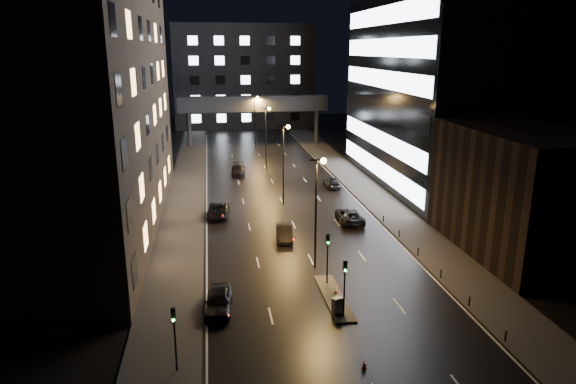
% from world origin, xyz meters
% --- Properties ---
extents(ground, '(160.00, 160.00, 0.00)m').
position_xyz_m(ground, '(0.00, 40.00, 0.00)').
color(ground, black).
rests_on(ground, ground).
extents(sidewalk_left, '(5.00, 110.00, 0.15)m').
position_xyz_m(sidewalk_left, '(-12.50, 35.00, 0.07)').
color(sidewalk_left, '#383533').
rests_on(sidewalk_left, ground).
extents(sidewalk_right, '(5.00, 110.00, 0.15)m').
position_xyz_m(sidewalk_right, '(12.50, 35.00, 0.07)').
color(sidewalk_right, '#383533').
rests_on(sidewalk_right, ground).
extents(building_left, '(15.00, 48.00, 40.00)m').
position_xyz_m(building_left, '(-22.50, 24.00, 20.00)').
color(building_left, '#2D2319').
rests_on(building_left, ground).
extents(building_right_low, '(10.00, 18.00, 12.00)m').
position_xyz_m(building_right_low, '(20.00, 9.00, 6.00)').
color(building_right_low, black).
rests_on(building_right_low, ground).
extents(building_right_glass, '(20.00, 36.00, 45.00)m').
position_xyz_m(building_right_glass, '(25.00, 36.00, 22.50)').
color(building_right_glass, black).
rests_on(building_right_glass, ground).
extents(building_far, '(34.00, 14.00, 25.00)m').
position_xyz_m(building_far, '(0.00, 98.00, 12.50)').
color(building_far, '#333335').
rests_on(building_far, ground).
extents(skybridge, '(30.00, 3.00, 10.00)m').
position_xyz_m(skybridge, '(0.00, 70.00, 8.34)').
color(skybridge, '#333335').
rests_on(skybridge, ground).
extents(median_island, '(1.60, 8.00, 0.15)m').
position_xyz_m(median_island, '(0.30, 2.00, 0.07)').
color(median_island, '#383533').
rests_on(median_island, ground).
extents(traffic_signal_near, '(0.28, 0.34, 4.40)m').
position_xyz_m(traffic_signal_near, '(0.30, 4.49, 3.09)').
color(traffic_signal_near, black).
rests_on(traffic_signal_near, median_island).
extents(traffic_signal_far, '(0.28, 0.34, 4.40)m').
position_xyz_m(traffic_signal_far, '(0.30, -1.01, 3.09)').
color(traffic_signal_far, black).
rests_on(traffic_signal_far, median_island).
extents(traffic_signal_corner, '(0.28, 0.34, 4.40)m').
position_xyz_m(traffic_signal_corner, '(-11.50, -6.01, 2.94)').
color(traffic_signal_corner, black).
rests_on(traffic_signal_corner, ground).
extents(bollard_row, '(0.12, 25.12, 0.90)m').
position_xyz_m(bollard_row, '(10.20, 6.50, 0.45)').
color(bollard_row, black).
rests_on(bollard_row, ground).
extents(streetlight_near, '(1.45, 0.50, 10.15)m').
position_xyz_m(streetlight_near, '(0.16, 8.00, 6.50)').
color(streetlight_near, black).
rests_on(streetlight_near, ground).
extents(streetlight_mid_a, '(1.45, 0.50, 10.15)m').
position_xyz_m(streetlight_mid_a, '(0.16, 28.00, 6.50)').
color(streetlight_mid_a, black).
rests_on(streetlight_mid_a, ground).
extents(streetlight_mid_b, '(1.45, 0.50, 10.15)m').
position_xyz_m(streetlight_mid_b, '(0.16, 48.00, 6.50)').
color(streetlight_mid_b, black).
rests_on(streetlight_mid_b, ground).
extents(streetlight_far, '(1.45, 0.50, 10.15)m').
position_xyz_m(streetlight_far, '(0.16, 68.00, 6.50)').
color(streetlight_far, black).
rests_on(streetlight_far, ground).
extents(car_away_a, '(2.39, 5.01, 1.65)m').
position_xyz_m(car_away_a, '(-8.79, 1.37, 0.83)').
color(car_away_a, black).
rests_on(car_away_a, ground).
extents(car_away_b, '(2.09, 4.86, 1.56)m').
position_xyz_m(car_away_b, '(-1.71, 15.64, 0.78)').
color(car_away_b, black).
rests_on(car_away_b, ground).
extents(car_away_c, '(2.99, 5.54, 1.48)m').
position_xyz_m(car_away_c, '(-8.37, 24.22, 0.74)').
color(car_away_c, black).
rests_on(car_away_c, ground).
extents(car_away_d, '(2.46, 5.37, 1.52)m').
position_xyz_m(car_away_d, '(-4.75, 45.04, 0.76)').
color(car_away_d, black).
rests_on(car_away_d, ground).
extents(car_toward_a, '(2.76, 5.69, 1.56)m').
position_xyz_m(car_toward_a, '(6.47, 20.00, 0.78)').
color(car_toward_a, black).
rests_on(car_toward_a, ground).
extents(car_toward_b, '(1.98, 4.71, 1.36)m').
position_xyz_m(car_toward_b, '(8.07, 35.25, 0.68)').
color(car_toward_b, black).
rests_on(car_toward_b, ground).
extents(utility_cabinet, '(0.89, 0.70, 1.31)m').
position_xyz_m(utility_cabinet, '(-0.10, -0.69, 0.81)').
color(utility_cabinet, '#525255').
rests_on(utility_cabinet, median_island).
extents(cone_a, '(0.45, 0.45, 0.54)m').
position_xyz_m(cone_a, '(0.60, 2.72, 0.27)').
color(cone_a, red).
rests_on(cone_a, ground).
extents(cone_b, '(0.42, 0.42, 0.57)m').
position_xyz_m(cone_b, '(-0.05, -7.34, 0.29)').
color(cone_b, '#ED410C').
rests_on(cone_b, ground).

